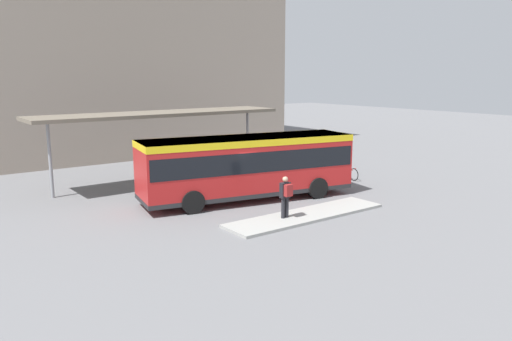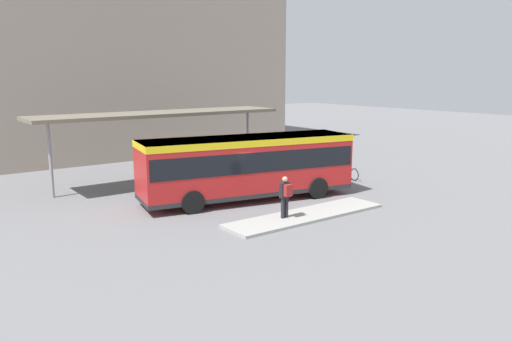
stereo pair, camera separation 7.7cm
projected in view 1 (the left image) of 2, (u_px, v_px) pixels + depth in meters
name	position (u px, v px, depth m)	size (l,w,h in m)	color
ground_plane	(248.00, 199.00, 23.72)	(120.00, 120.00, 0.00)	slate
curb_island	(306.00, 215.00, 20.83)	(7.50, 1.80, 0.12)	#9E9E99
city_bus	(248.00, 163.00, 23.39)	(10.41, 4.54, 2.99)	red
pedestrian_waiting	(286.00, 194.00, 20.05)	(0.43, 0.44, 1.71)	#232328
bicycle_red	(348.00, 173.00, 28.24)	(0.48, 1.67, 0.72)	black
bicycle_white	(338.00, 171.00, 28.74)	(0.48, 1.68, 0.73)	black
bicycle_black	(327.00, 170.00, 29.20)	(0.48, 1.60, 0.69)	black
station_shelter	(160.00, 115.00, 26.79)	(13.66, 2.94, 3.86)	#706656
station_building	(80.00, 36.00, 37.16)	(29.15, 12.88, 17.34)	gray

